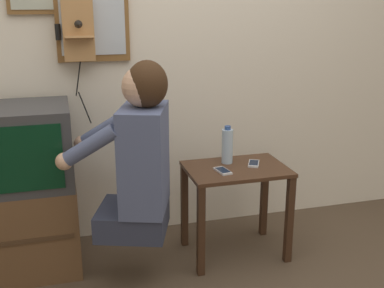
{
  "coord_description": "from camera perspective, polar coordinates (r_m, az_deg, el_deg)",
  "views": [
    {
      "loc": [
        -0.61,
        -1.92,
        1.51
      ],
      "look_at": [
        0.07,
        0.52,
        0.74
      ],
      "focal_mm": 45.0,
      "sensor_mm": 36.0,
      "label": 1
    }
  ],
  "objects": [
    {
      "name": "water_bottle",
      "position": [
        2.87,
        4.2,
        -0.21
      ],
      "size": [
        0.07,
        0.07,
        0.23
      ],
      "color": "#ADC6DB",
      "rests_on": "side_table"
    },
    {
      "name": "cell_phone_spare",
      "position": [
        2.89,
        7.33,
        -2.3
      ],
      "size": [
        0.11,
        0.14,
        0.01
      ],
      "rotation": [
        0.0,
        0.0,
        -0.45
      ],
      "color": "silver",
      "rests_on": "side_table"
    },
    {
      "name": "wall_back",
      "position": [
        3.04,
        -4.06,
        12.51
      ],
      "size": [
        6.8,
        0.05,
        2.55
      ],
      "color": "silver",
      "rests_on": "ground_plane"
    },
    {
      "name": "side_table",
      "position": [
        2.87,
        5.22,
        -5.04
      ],
      "size": [
        0.59,
        0.41,
        0.56
      ],
      "color": "#422819",
      "rests_on": "ground_plane"
    },
    {
      "name": "tv_stand",
      "position": [
        2.95,
        -19.28,
        -9.17
      ],
      "size": [
        0.6,
        0.49,
        0.52
      ],
      "color": "brown",
      "rests_on": "ground_plane"
    },
    {
      "name": "person",
      "position": [
        2.49,
        -6.31,
        -1.26
      ],
      "size": [
        0.61,
        0.52,
        0.92
      ],
      "rotation": [
        0.0,
        0.0,
        1.23
      ],
      "color": "#2D3347",
      "rests_on": "ground_plane"
    },
    {
      "name": "cell_phone_held",
      "position": [
        2.75,
        3.65,
        -3.19
      ],
      "size": [
        0.08,
        0.13,
        0.01
      ],
      "rotation": [
        0.0,
        0.0,
        0.16
      ],
      "color": "silver",
      "rests_on": "side_table"
    },
    {
      "name": "television",
      "position": [
        2.77,
        -19.82,
        -0.27
      ],
      "size": [
        0.55,
        0.48,
        0.44
      ],
      "color": "#38383A",
      "rests_on": "tv_stand"
    },
    {
      "name": "wall_phone_antique",
      "position": [
        2.9,
        -13.4,
        13.36
      ],
      "size": [
        0.22,
        0.19,
        0.79
      ],
      "color": "#AD7A47"
    }
  ]
}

